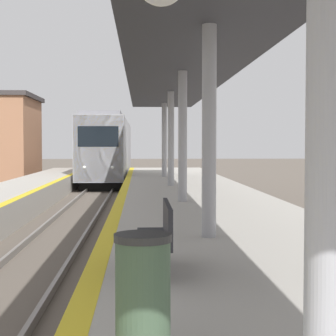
# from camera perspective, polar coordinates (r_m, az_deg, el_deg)

# --- Properties ---
(train) EXTENTS (2.73, 21.91, 4.49)m
(train) POSITION_cam_1_polar(r_m,az_deg,el_deg) (41.20, -5.98, 1.93)
(train) COLOR black
(train) RESTS_ON ground
(station_canopy) EXTENTS (3.41, 32.35, 4.09)m
(station_canopy) POSITION_cam_1_polar(r_m,az_deg,el_deg) (16.89, 1.50, 9.77)
(station_canopy) COLOR #99999E
(station_canopy) RESTS_ON platform_right
(trash_bin) EXTENTS (0.46, 0.46, 1.00)m
(trash_bin) POSITION_cam_1_polar(r_m,az_deg,el_deg) (4.60, -2.56, -12.81)
(trash_bin) COLOR #384C38
(trash_bin) RESTS_ON platform_right
(bench) EXTENTS (0.44, 1.57, 0.92)m
(bench) POSITION_cam_1_polar(r_m,az_deg,el_deg) (7.58, -0.99, -6.89)
(bench) COLOR #28282D
(bench) RESTS_ON platform_right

